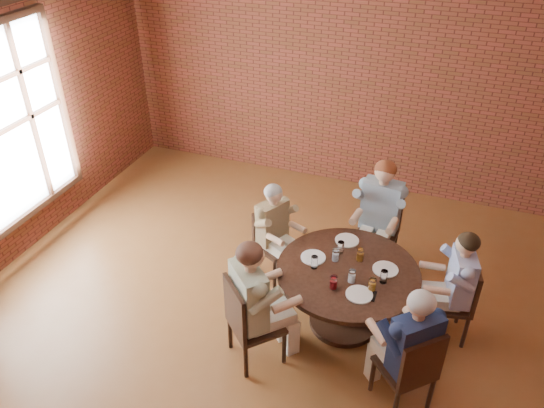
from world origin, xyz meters
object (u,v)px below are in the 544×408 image
(dining_table, at_px, (346,286))
(diner_e, at_px, (408,349))
(diner_b, at_px, (379,216))
(diner_d, at_px, (256,303))
(chair_c, at_px, (271,240))
(chair_e, at_px, (412,369))
(smartphone, at_px, (372,296))
(chair_b, at_px, (379,225))
(diner_c, at_px, (276,233))
(chair_a, at_px, (458,298))
(diner_a, at_px, (453,287))
(chair_d, at_px, (247,320))

(dining_table, bearing_deg, diner_e, -46.68)
(diner_b, xyz_separation_m, diner_d, (-0.82, -1.85, 0.00))
(chair_c, distance_m, chair_e, 2.26)
(smartphone, bearing_deg, chair_e, -47.86)
(chair_b, relative_size, diner_c, 0.79)
(chair_a, bearing_deg, diner_c, -109.43)
(diner_c, bearing_deg, diner_e, -99.63)
(dining_table, bearing_deg, chair_e, -46.68)
(diner_b, xyz_separation_m, diner_c, (-1.06, -0.63, -0.08))
(chair_a, bearing_deg, smartphone, -68.41)
(dining_table, bearing_deg, diner_b, 84.74)
(diner_b, xyz_separation_m, diner_e, (0.62, -1.88, -0.03))
(chair_b, distance_m, diner_b, 0.21)
(diner_b, bearing_deg, chair_b, 90.00)
(dining_table, height_order, chair_a, chair_a)
(diner_a, xyz_separation_m, chair_c, (-2.05, 0.29, -0.16))
(diner_e, bearing_deg, chair_e, 90.00)
(chair_c, distance_m, diner_e, 2.18)
(diner_a, relative_size, diner_e, 0.96)
(diner_d, bearing_deg, chair_b, -68.52)
(diner_c, bearing_deg, chair_c, 90.00)
(diner_b, bearing_deg, diner_e, -66.64)
(smartphone, bearing_deg, diner_d, -156.92)
(diner_c, xyz_separation_m, diner_d, (0.24, -1.22, 0.09))
(chair_d, bearing_deg, diner_d, -90.00)
(dining_table, xyz_separation_m, chair_e, (0.78, -0.83, -0.02))
(chair_b, relative_size, diner_d, 0.69)
(chair_a, distance_m, diner_c, 2.08)
(chair_b, bearing_deg, diner_d, -107.82)
(dining_table, relative_size, diner_d, 1.02)
(chair_b, height_order, diner_d, diner_d)
(chair_e, bearing_deg, chair_b, -115.25)
(diner_c, height_order, chair_e, diner_c)
(diner_e, bearing_deg, chair_a, -154.12)
(diner_a, bearing_deg, chair_a, 90.00)
(diner_b, height_order, diner_e, diner_b)
(diner_d, xyz_separation_m, diner_e, (1.44, -0.03, -0.04))
(diner_c, bearing_deg, chair_e, -100.03)
(chair_c, bearing_deg, diner_e, -99.31)
(diner_b, relative_size, diner_e, 1.05)
(diner_e, xyz_separation_m, smartphone, (-0.42, 0.47, 0.08))
(chair_a, xyz_separation_m, chair_c, (-2.13, 0.28, -0.01))
(chair_d, xyz_separation_m, chair_e, (1.57, -0.03, -0.02))
(chair_b, xyz_separation_m, diner_b, (-0.01, -0.10, 0.18))
(dining_table, xyz_separation_m, diner_d, (-0.72, -0.73, 0.18))
(diner_b, bearing_deg, chair_d, -109.60)
(chair_e, bearing_deg, diner_e, -90.00)
(chair_c, xyz_separation_m, smartphone, (1.33, -0.82, 0.27))
(dining_table, bearing_deg, chair_c, 152.88)
(chair_a, bearing_deg, chair_c, -110.12)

